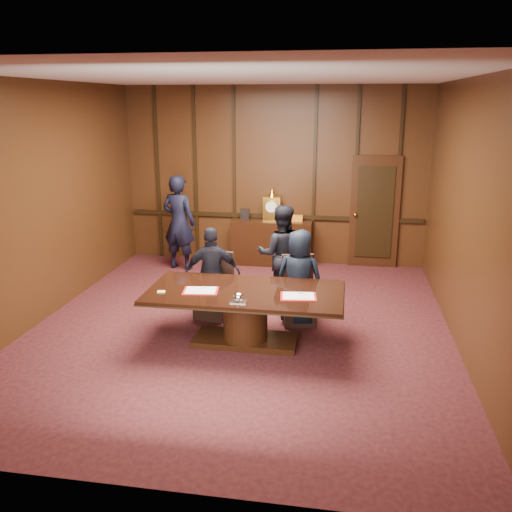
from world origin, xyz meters
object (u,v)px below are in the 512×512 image
(sideboard, at_px, (272,241))
(conference_table, at_px, (245,308))
(signatory_left, at_px, (212,274))
(witness_right, at_px, (281,254))
(signatory_right, at_px, (299,278))
(witness_left, at_px, (179,222))

(sideboard, bearing_deg, conference_table, -87.50)
(signatory_left, bearing_deg, witness_right, -150.37)
(sideboard, distance_m, witness_right, 2.15)
(sideboard, relative_size, signatory_right, 1.12)
(sideboard, relative_size, witness_right, 0.99)
(signatory_right, relative_size, witness_right, 0.89)
(conference_table, relative_size, signatory_left, 1.85)
(conference_table, height_order, witness_right, witness_right)
(sideboard, xyz_separation_m, signatory_left, (-0.49, -2.96, 0.22))
(sideboard, distance_m, signatory_left, 3.01)
(signatory_right, xyz_separation_m, witness_left, (-2.55, 2.38, 0.21))
(witness_left, height_order, witness_right, witness_left)
(signatory_left, bearing_deg, sideboard, -113.39)
(signatory_right, distance_m, witness_right, 0.96)
(sideboard, relative_size, conference_table, 0.61)
(signatory_right, xyz_separation_m, witness_right, (-0.38, 0.88, 0.09))
(conference_table, xyz_separation_m, signatory_left, (-0.65, 0.80, 0.20))
(conference_table, bearing_deg, sideboard, 92.50)
(signatory_left, bearing_deg, signatory_right, 165.93)
(witness_left, xyz_separation_m, witness_right, (2.18, -1.50, -0.12))
(conference_table, distance_m, witness_left, 3.73)
(sideboard, height_order, conference_table, sideboard)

